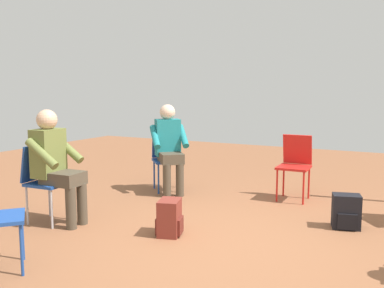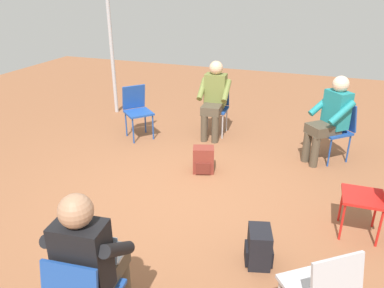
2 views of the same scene
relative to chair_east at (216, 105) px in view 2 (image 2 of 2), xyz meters
name	(u,v)px [view 2 (image 2 of 2)]	position (x,y,z in m)	size (l,w,h in m)	color
ground_plane	(184,194)	(-2.08, -0.22, -0.50)	(14.00, 14.00, 0.00)	brown
chair_east	(216,105)	(0.00, 0.00, 0.00)	(0.46, 0.42, 0.85)	#1E4799
chair_northeast	(137,108)	(-0.61, 1.17, 0.00)	(0.58, 0.59, 0.85)	#1E4799
chair_south	(373,193)	(-2.18, -2.25, 0.00)	(0.41, 0.45, 0.85)	red
chair_southeast	(338,127)	(-0.41, -1.92, 0.00)	(0.58, 0.59, 0.85)	#1E4799
person_with_laptop	(91,257)	(-4.11, -0.33, 0.20)	(0.55, 0.53, 1.24)	#4C4233
person_in_olive	(214,96)	(-0.17, -0.01, 0.20)	(0.54, 0.51, 1.24)	#4C4233
person_in_teal	(330,115)	(-0.52, -1.80, 0.20)	(0.63, 0.63, 1.24)	#4C4233
backpack_near_laptop_user	(203,161)	(-1.44, -0.26, -0.34)	(0.30, 0.33, 0.36)	maroon
backpack_by_empty_chair	(259,249)	(-2.97, -1.30, -0.34)	(0.32, 0.29, 0.36)	black
tent_pole_far	(112,48)	(0.37, 2.15, 0.75)	(0.07, 0.07, 2.48)	#B2B2B7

